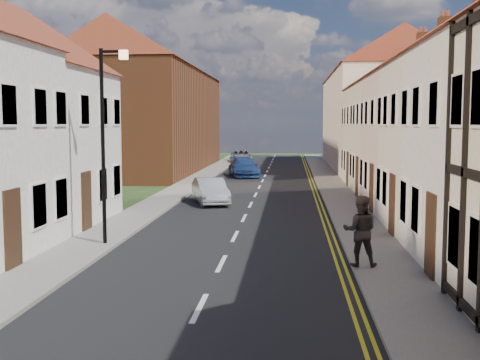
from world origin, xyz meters
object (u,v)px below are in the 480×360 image
object	(u,v)px
car_far	(244,167)
car_distant	(241,156)
lamppost	(105,134)
car_mid	(210,191)
pedestrian_right	(360,231)

from	to	relation	value
car_far	car_distant	size ratio (longest dim) A/B	1.03
lamppost	car_distant	distance (m)	40.94
car_distant	car_mid	bearing A→B (deg)	-93.05
lamppost	pedestrian_right	bearing A→B (deg)	-17.53
car_mid	car_far	distance (m)	14.80
lamppost	car_mid	xyz separation A→B (m)	(1.86, 10.27, -2.92)
car_distant	pedestrian_right	xyz separation A→B (m)	(6.69, -43.20, 0.42)
car_far	car_distant	xyz separation A→B (m)	(-1.49, 15.77, -0.05)
car_far	car_distant	distance (m)	15.84
car_mid	lamppost	bearing A→B (deg)	-117.64
car_mid	car_distant	xyz separation A→B (m)	(-1.04, 30.56, 0.02)
car_mid	car_far	size ratio (longest dim) A/B	0.80
lamppost	car_mid	world-z (taller)	lamppost
car_distant	pedestrian_right	size ratio (longest dim) A/B	2.44
car_mid	car_far	bearing A→B (deg)	70.87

